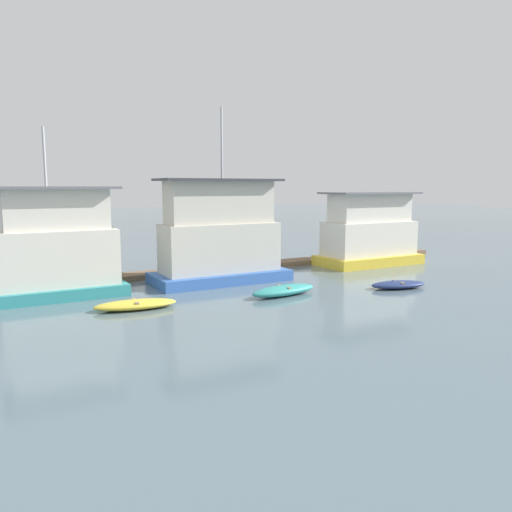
% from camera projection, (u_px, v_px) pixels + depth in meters
% --- Properties ---
extents(ground_plane, '(200.00, 200.00, 0.00)m').
position_uv_depth(ground_plane, '(247.00, 278.00, 28.30)').
color(ground_plane, slate).
extents(dock_walkway, '(33.80, 1.46, 0.30)m').
position_uv_depth(dock_walkway, '(224.00, 268.00, 30.87)').
color(dock_walkway, brown).
rests_on(dock_walkway, ground_plane).
extents(houseboat_teal, '(5.87, 3.76, 7.88)m').
position_uv_depth(houseboat_teal, '(57.00, 247.00, 23.62)').
color(houseboat_teal, teal).
rests_on(houseboat_teal, ground_plane).
extents(houseboat_blue, '(7.40, 3.31, 9.32)m').
position_uv_depth(houseboat_blue, '(220.00, 238.00, 27.00)').
color(houseboat_blue, '#3866B7').
rests_on(houseboat_blue, ground_plane).
extents(houseboat_yellow, '(6.97, 3.37, 4.80)m').
position_uv_depth(houseboat_yellow, '(369.00, 233.00, 33.13)').
color(houseboat_yellow, gold).
rests_on(houseboat_yellow, ground_plane).
extents(dinghy_yellow, '(3.61, 1.72, 0.39)m').
position_uv_depth(dinghy_yellow, '(136.00, 304.00, 21.18)').
color(dinghy_yellow, yellow).
rests_on(dinghy_yellow, ground_plane).
extents(dinghy_teal, '(3.73, 1.52, 0.49)m').
position_uv_depth(dinghy_teal, '(284.00, 290.00, 23.82)').
color(dinghy_teal, teal).
rests_on(dinghy_teal, ground_plane).
extents(dinghy_navy, '(3.18, 1.88, 0.38)m').
position_uv_depth(dinghy_navy, '(398.00, 285.00, 25.50)').
color(dinghy_navy, navy).
rests_on(dinghy_navy, ground_plane).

